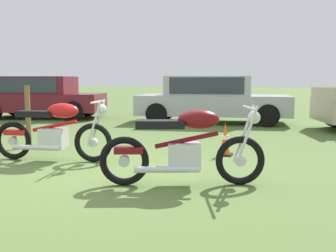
# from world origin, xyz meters

# --- Properties ---
(ground_plane) EXTENTS (120.00, 120.00, 0.00)m
(ground_plane) POSITION_xyz_m (0.00, 0.00, 0.00)
(ground_plane) COLOR #567038
(motorcycle_red) EXTENTS (2.02, 0.75, 1.02)m
(motorcycle_red) POSITION_xyz_m (-1.18, 0.37, 0.48)
(motorcycle_red) COLOR black
(motorcycle_red) RESTS_ON ground
(motorcycle_maroon) EXTENTS (2.00, 0.98, 1.02)m
(motorcycle_maroon) POSITION_xyz_m (1.26, -0.35, 0.48)
(motorcycle_maroon) COLOR black
(motorcycle_maroon) RESTS_ON ground
(car_burgundy) EXTENTS (4.43, 2.70, 1.43)m
(car_burgundy) POSITION_xyz_m (-5.91, 6.13, 0.83)
(car_burgundy) COLOR maroon
(car_burgundy) RESTS_ON ground
(car_silver) EXTENTS (4.80, 2.43, 1.43)m
(car_silver) POSITION_xyz_m (0.08, 6.66, 0.80)
(car_silver) COLOR #B2B5BA
(car_silver) RESTS_ON ground
(fence_post_wooden) EXTENTS (0.10, 0.10, 1.22)m
(fence_post_wooden) POSITION_xyz_m (-2.41, 1.30, 0.61)
(fence_post_wooden) COLOR brown
(fence_post_wooden) RESTS_ON ground
(traffic_cone) EXTENTS (0.25, 0.25, 0.58)m
(traffic_cone) POSITION_xyz_m (1.41, 1.71, 0.27)
(traffic_cone) COLOR #EA590F
(traffic_cone) RESTS_ON ground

